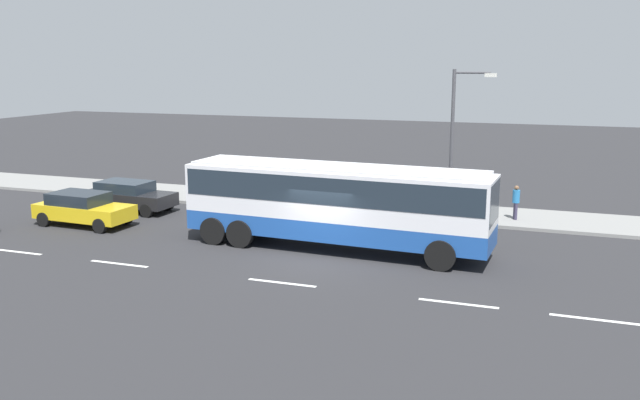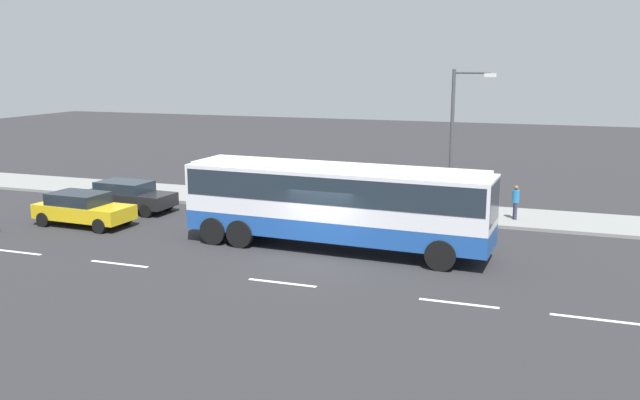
# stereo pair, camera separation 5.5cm
# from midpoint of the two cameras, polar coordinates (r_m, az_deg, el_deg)

# --- Properties ---
(ground_plane) EXTENTS (120.00, 120.00, 0.00)m
(ground_plane) POSITION_cam_midpoint_polar(r_m,az_deg,el_deg) (24.97, -0.09, -5.01)
(ground_plane) COLOR #28282B
(sidewalk_curb) EXTENTS (80.00, 4.00, 0.15)m
(sidewalk_curb) POSITION_cam_midpoint_polar(r_m,az_deg,el_deg) (33.28, 5.13, -0.70)
(sidewalk_curb) COLOR gray
(sidewalk_curb) RESTS_ON ground_plane
(lane_centreline) EXTENTS (28.76, 0.16, 0.01)m
(lane_centreline) POSITION_cam_midpoint_polar(r_m,az_deg,el_deg) (23.71, -10.25, -6.10)
(lane_centreline) COLOR white
(lane_centreline) RESTS_ON ground_plane
(coach_bus) EXTENTS (12.03, 3.10, 3.28)m
(coach_bus) POSITION_cam_midpoint_polar(r_m,az_deg,el_deg) (25.75, 1.38, 0.18)
(coach_bus) COLOR #1E4C9E
(coach_bus) RESTS_ON ground_plane
(car_black_sedan) EXTENTS (4.65, 2.10, 1.45)m
(car_black_sedan) POSITION_cam_midpoint_polar(r_m,az_deg,el_deg) (34.08, -15.92, 0.40)
(car_black_sedan) COLOR black
(car_black_sedan) RESTS_ON ground_plane
(car_yellow_taxi) EXTENTS (4.49, 2.12, 1.47)m
(car_yellow_taxi) POSITION_cam_midpoint_polar(r_m,az_deg,el_deg) (31.65, -19.41, -0.65)
(car_yellow_taxi) COLOR gold
(car_yellow_taxi) RESTS_ON ground_plane
(pedestrian_near_curb) EXTENTS (0.32, 0.32, 1.57)m
(pedestrian_near_curb) POSITION_cam_midpoint_polar(r_m,az_deg,el_deg) (34.90, -3.81, 1.53)
(pedestrian_near_curb) COLOR #38334C
(pedestrian_near_curb) RESTS_ON sidewalk_curb
(pedestrian_at_crossing) EXTENTS (0.32, 0.32, 1.56)m
(pedestrian_at_crossing) POSITION_cam_midpoint_polar(r_m,az_deg,el_deg) (31.58, 16.33, -0.01)
(pedestrian_at_crossing) COLOR #38334C
(pedestrian_at_crossing) RESTS_ON sidewalk_curb
(street_lamp) EXTENTS (1.87, 0.24, 6.70)m
(street_lamp) POSITION_cam_midpoint_polar(r_m,az_deg,el_deg) (30.35, 11.56, 5.49)
(street_lamp) COLOR #47474C
(street_lamp) RESTS_ON sidewalk_curb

